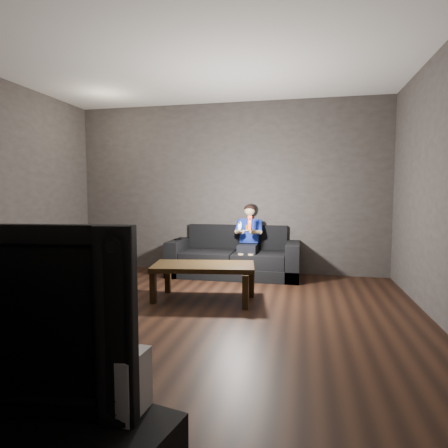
# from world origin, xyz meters

# --- Properties ---
(floor) EXTENTS (5.00, 5.00, 0.00)m
(floor) POSITION_xyz_m (0.00, 0.00, 0.00)
(floor) COLOR black
(floor) RESTS_ON ground
(back_wall) EXTENTS (5.00, 0.04, 2.70)m
(back_wall) POSITION_xyz_m (0.00, 2.50, 1.35)
(back_wall) COLOR #383231
(back_wall) RESTS_ON ground
(ceiling) EXTENTS (5.00, 5.00, 0.02)m
(ceiling) POSITION_xyz_m (0.00, 0.00, 2.70)
(ceiling) COLOR white
(ceiling) RESTS_ON back_wall
(sofa) EXTENTS (1.97, 0.85, 0.76)m
(sofa) POSITION_xyz_m (0.18, 2.21, 0.25)
(sofa) COLOR black
(sofa) RESTS_ON floor
(child) EXTENTS (0.41, 0.51, 1.02)m
(child) POSITION_xyz_m (0.40, 2.15, 0.65)
(child) COLOR black
(child) RESTS_ON sofa
(wii_remote_red) EXTENTS (0.06, 0.08, 0.20)m
(wii_remote_red) POSITION_xyz_m (0.48, 1.76, 0.85)
(wii_remote_red) COLOR red
(wii_remote_red) RESTS_ON child
(nunchuk_white) EXTENTS (0.07, 0.09, 0.14)m
(nunchuk_white) POSITION_xyz_m (0.33, 1.77, 0.81)
(nunchuk_white) COLOR silver
(nunchuk_white) RESTS_ON child
(wii_remote_black) EXTENTS (0.07, 0.15, 0.03)m
(wii_remote_black) POSITION_xyz_m (-0.71, 2.13, 0.55)
(wii_remote_black) COLOR black
(wii_remote_black) RESTS_ON sofa
(coffee_table) EXTENTS (1.26, 0.77, 0.43)m
(coffee_table) POSITION_xyz_m (0.06, 0.80, 0.37)
(coffee_table) COLOR black
(coffee_table) RESTS_ON floor
(wii_console) EXTENTS (0.06, 0.17, 0.22)m
(wii_console) POSITION_xyz_m (0.65, -2.27, 0.61)
(wii_console) COLOR silver
(wii_console) RESTS_ON media_console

